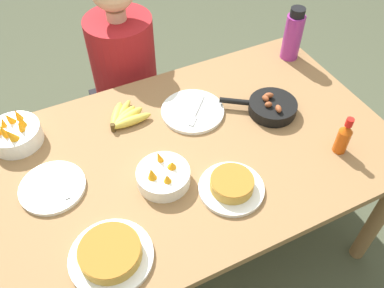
{
  "coord_description": "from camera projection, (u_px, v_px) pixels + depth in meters",
  "views": [
    {
      "loc": [
        -0.46,
        -0.94,
        1.92
      ],
      "look_at": [
        0.0,
        0.0,
        0.76
      ],
      "focal_mm": 38.0,
      "sensor_mm": 36.0,
      "label": 1
    }
  ],
  "objects": [
    {
      "name": "dining_table",
      "position": [
        192.0,
        164.0,
        1.66
      ],
      "size": [
        1.58,
        0.98,
        0.73
      ],
      "color": "olive",
      "rests_on": "ground_plane"
    },
    {
      "name": "person_figure",
      "position": [
        128.0,
        92.0,
        2.19
      ],
      "size": [
        0.36,
        0.36,
        1.18
      ],
      "color": "black",
      "rests_on": "ground_plane"
    },
    {
      "name": "ground_plane",
      "position": [
        192.0,
        242.0,
        2.13
      ],
      "size": [
        14.0,
        14.0,
        0.0
      ],
      "primitive_type": "plane",
      "color": "#474C38"
    },
    {
      "name": "frittata_plate_center",
      "position": [
        111.0,
        254.0,
        1.26
      ],
      "size": [
        0.27,
        0.27,
        0.06
      ],
      "color": "white",
      "rests_on": "dining_table"
    },
    {
      "name": "frittata_plate_side",
      "position": [
        232.0,
        186.0,
        1.44
      ],
      "size": [
        0.24,
        0.24,
        0.06
      ],
      "color": "white",
      "rests_on": "dining_table"
    },
    {
      "name": "fruit_bowl_citrus",
      "position": [
        163.0,
        176.0,
        1.46
      ],
      "size": [
        0.19,
        0.19,
        0.11
      ],
      "color": "white",
      "rests_on": "dining_table"
    },
    {
      "name": "empty_plate_near_front",
      "position": [
        53.0,
        187.0,
        1.45
      ],
      "size": [
        0.24,
        0.24,
        0.02
      ],
      "color": "white",
      "rests_on": "dining_table"
    },
    {
      "name": "hot_sauce_bottle",
      "position": [
        344.0,
        137.0,
        1.53
      ],
      "size": [
        0.05,
        0.05,
        0.17
      ],
      "color": "#C64C0F",
      "rests_on": "dining_table"
    },
    {
      "name": "banana_bunch",
      "position": [
        124.0,
        117.0,
        1.68
      ],
      "size": [
        0.19,
        0.16,
        0.04
      ],
      "color": "gold",
      "rests_on": "dining_table"
    },
    {
      "name": "empty_plate_far_left",
      "position": [
        193.0,
        111.0,
        1.72
      ],
      "size": [
        0.27,
        0.27,
        0.02
      ],
      "color": "white",
      "rests_on": "dining_table"
    },
    {
      "name": "skillet",
      "position": [
        271.0,
        107.0,
        1.71
      ],
      "size": [
        0.29,
        0.24,
        0.08
      ],
      "rotation": [
        0.0,
        0.0,
        2.53
      ],
      "color": "black",
      "rests_on": "dining_table"
    },
    {
      "name": "water_bottle",
      "position": [
        293.0,
        35.0,
        1.91
      ],
      "size": [
        0.09,
        0.09,
        0.26
      ],
      "color": "#992D89",
      "rests_on": "dining_table"
    },
    {
      "name": "fruit_bowl_mango",
      "position": [
        15.0,
        134.0,
        1.58
      ],
      "size": [
        0.2,
        0.2,
        0.13
      ],
      "color": "white",
      "rests_on": "dining_table"
    }
  ]
}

